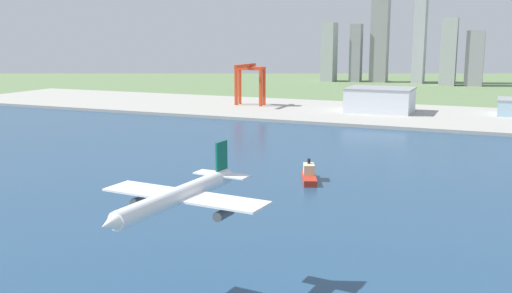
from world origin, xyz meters
The scene contains 8 objects.
ground_plane centered at (0.00, 300.00, 0.00)m, with size 2400.00×2400.00×0.00m, color #5E794D.
water_bay centered at (0.00, 240.00, 0.07)m, with size 840.00×360.00×0.15m, color navy.
industrial_pier centered at (0.00, 490.00, 1.25)m, with size 840.00×140.00×2.50m, color #A09F97.
airplane_landing centered at (7.41, 130.79, 28.03)m, with size 40.78×46.36×13.17m.
tugboat_small centered at (-3.24, 261.11, 2.74)m, with size 13.02×22.30×9.35m.
port_crane_red centered at (-134.00, 494.82, 29.39)m, with size 26.18×40.79×36.96m.
warehouse_main centered at (-17.65, 495.44, 12.34)m, with size 52.51×40.81×19.63m.
distant_skyline centered at (-57.09, 834.68, 53.33)m, with size 215.01×49.57×142.84m.
Camera 1 is at (71.82, 22.95, 63.09)m, focal length 40.53 mm.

